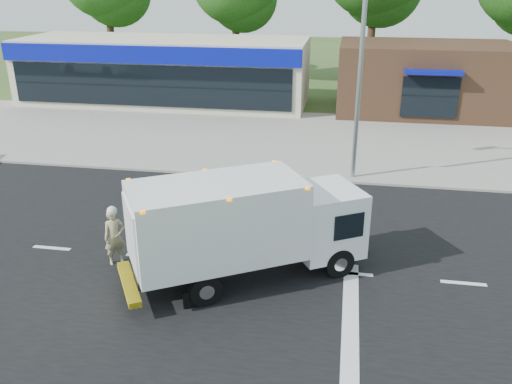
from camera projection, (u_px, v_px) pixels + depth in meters
The scene contains 10 objects.
ground at pixel (245, 265), 15.55m from camera, with size 120.00×120.00×0.00m, color #385123.
road_asphalt at pixel (245, 265), 15.54m from camera, with size 60.00×14.00×0.02m, color black.
sidewalk at pixel (281, 169), 23.01m from camera, with size 60.00×2.40×0.12m, color gray.
parking_apron at pixel (295, 133), 28.33m from camera, with size 60.00×9.00×0.02m, color gray.
lane_markings at pixel (287, 294), 14.10m from camera, with size 55.20×7.00×0.01m.
ems_box_truck at pixel (244, 223), 14.28m from camera, with size 6.66×5.04×2.90m.
emergency_worker at pixel (115, 236), 15.34m from camera, with size 0.73×0.69×1.78m.
retail_strip_mall at pixel (164, 71), 34.39m from camera, with size 18.00×6.20×4.00m.
brown_storefront at pixel (424, 78), 31.95m from camera, with size 10.00×6.70×4.00m.
traffic_signal_pole at pixel (344, 55), 20.27m from camera, with size 3.51×0.25×8.00m.
Camera 1 is at (2.59, -13.37, 7.80)m, focal length 38.00 mm.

